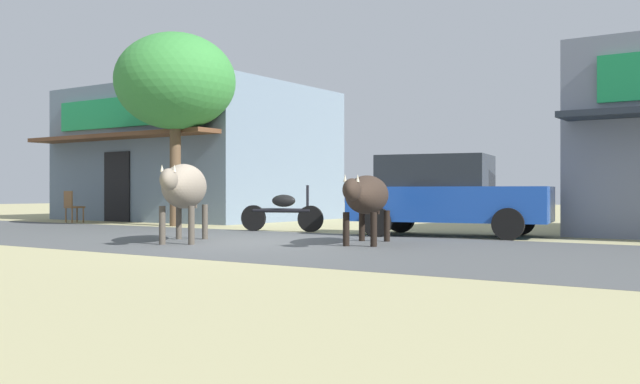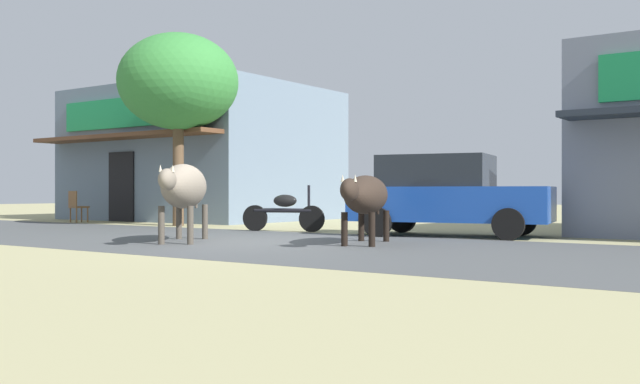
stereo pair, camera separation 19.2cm
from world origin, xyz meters
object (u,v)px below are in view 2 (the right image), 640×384
(roadside_tree, at_px, (178,82))
(parked_motorcycle, at_px, (284,211))
(cow_far_dark, at_px, (365,195))
(cafe_chair_near_tree, at_px, (77,205))
(cow_near_brown, at_px, (184,187))
(parked_hatchback_car, at_px, (446,195))

(roadside_tree, height_order, parked_motorcycle, roadside_tree)
(cow_far_dark, height_order, cafe_chair_near_tree, cow_far_dark)
(cow_near_brown, distance_m, cafe_chair_near_tree, 9.30)
(roadside_tree, height_order, cow_far_dark, roadside_tree)
(parked_motorcycle, xyz_separation_m, cow_far_dark, (3.51, -2.28, 0.37))
(roadside_tree, relative_size, parked_motorcycle, 2.62)
(parked_hatchback_car, xyz_separation_m, cafe_chair_near_tree, (-11.55, -0.34, -0.33))
(roadside_tree, xyz_separation_m, parked_motorcycle, (3.90, -0.51, -3.31))
(parked_motorcycle, height_order, cafe_chair_near_tree, parked_motorcycle)
(parked_motorcycle, bearing_deg, cow_near_brown, -81.44)
(roadside_tree, xyz_separation_m, cow_far_dark, (7.42, -2.78, -2.94))
(cow_near_brown, bearing_deg, parked_hatchback_car, 53.75)
(parked_hatchback_car, height_order, cow_far_dark, parked_hatchback_car)
(parked_hatchback_car, bearing_deg, cow_far_dark, -93.43)
(roadside_tree, relative_size, cow_far_dark, 2.02)
(roadside_tree, height_order, parked_hatchback_car, roadside_tree)
(cow_near_brown, bearing_deg, parked_motorcycle, 98.56)
(parked_motorcycle, distance_m, cafe_chair_near_tree, 7.87)
(cow_far_dark, relative_size, cafe_chair_near_tree, 2.73)
(roadside_tree, distance_m, cow_near_brown, 6.71)
(cow_far_dark, bearing_deg, cow_near_brown, -154.95)
(cow_near_brown, bearing_deg, roadside_tree, 136.91)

